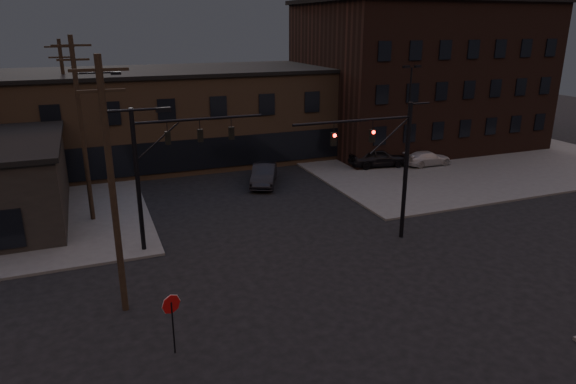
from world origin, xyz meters
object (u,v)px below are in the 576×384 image
object	(u,v)px
traffic_signal_far	(161,162)
traffic_signal_near	(390,158)
stop_sign	(172,311)
parked_car_lot_b	(428,158)
parked_car_lot_a	(378,157)
car_crossing	(264,175)

from	to	relation	value
traffic_signal_far	traffic_signal_near	bearing A→B (deg)	-16.17
stop_sign	parked_car_lot_b	xyz separation A→B (m)	(25.57, 19.17, -1.07)
traffic_signal_near	parked_car_lot_b	size ratio (longest dim) A/B	1.85
traffic_signal_far	parked_car_lot_a	size ratio (longest dim) A/B	1.61
car_crossing	parked_car_lot_b	bearing A→B (deg)	23.29
parked_car_lot_b	traffic_signal_far	bearing A→B (deg)	111.79
traffic_signal_near	traffic_signal_far	distance (m)	12.57
traffic_signal_near	parked_car_lot_a	size ratio (longest dim) A/B	1.61
stop_sign	parked_car_lot_b	world-z (taller)	stop_sign
parked_car_lot_b	car_crossing	xyz separation A→B (m)	(-15.26, 0.21, 0.05)
stop_sign	parked_car_lot_a	world-z (taller)	stop_sign
traffic_signal_near	traffic_signal_far	world-z (taller)	same
stop_sign	parked_car_lot_b	bearing A→B (deg)	36.86
traffic_signal_near	parked_car_lot_b	xyz separation A→B (m)	(12.22, 12.69, -4.15)
traffic_signal_near	parked_car_lot_a	world-z (taller)	traffic_signal_near
car_crossing	stop_sign	bearing A→B (deg)	-93.93
stop_sign	parked_car_lot_a	bearing A→B (deg)	43.97
traffic_signal_far	car_crossing	bearing A→B (deg)	46.15
parked_car_lot_b	traffic_signal_near	bearing A→B (deg)	137.16
traffic_signal_near	car_crossing	distance (m)	13.88
parked_car_lot_a	parked_car_lot_b	bearing A→B (deg)	-98.00
parked_car_lot_b	car_crossing	distance (m)	15.26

